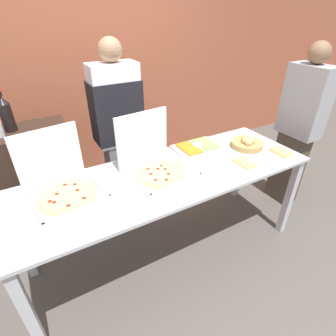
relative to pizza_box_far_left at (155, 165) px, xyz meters
name	(u,v)px	position (x,y,z in m)	size (l,w,h in m)	color
ground_plane	(168,249)	(0.08, -0.05, -0.90)	(16.00, 16.00, 0.00)	#514C47
brick_wall_behind	(93,59)	(0.08, 1.65, 0.50)	(10.00, 0.06, 2.80)	#9E5138
buffet_table	(168,184)	(0.08, -0.05, -0.18)	(2.29, 0.77, 0.82)	#B7BABF
pizza_box_far_left	(155,165)	(0.00, 0.00, 0.00)	(0.48, 0.49, 0.43)	white
pizza_box_far_right	(63,186)	(-0.65, 0.06, 0.00)	(0.49, 0.50, 0.42)	white
paper_plate_front_center	(245,163)	(0.68, -0.24, -0.06)	(0.22, 0.22, 0.03)	white
paper_plate_front_right	(281,152)	(1.08, -0.25, -0.06)	(0.20, 0.20, 0.03)	white
veggie_tray	(197,148)	(0.49, 0.16, -0.05)	(0.39, 0.29, 0.05)	white
bread_basket	(247,143)	(0.91, -0.02, -0.04)	(0.28, 0.28, 0.10)	tan
sideboard_podium	(37,180)	(-0.80, 0.89, -0.39)	(0.72, 0.46, 1.01)	black
soda_bottle	(6,114)	(-0.87, 0.92, 0.26)	(0.10, 0.10, 0.34)	black
person_server_vest	(118,128)	(-0.04, 0.66, 0.06)	(0.42, 0.24, 1.71)	slate
person_guest_plaid	(298,128)	(1.61, -0.01, -0.04)	(0.22, 0.40, 1.66)	#473D33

